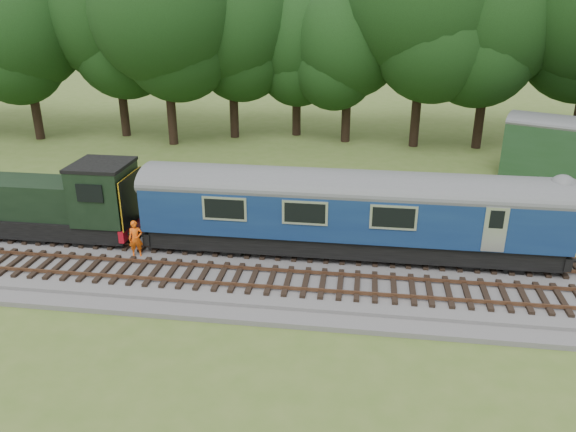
# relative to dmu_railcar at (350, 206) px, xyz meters

# --- Properties ---
(ground) EXTENTS (120.00, 120.00, 0.00)m
(ground) POSITION_rel_dmu_railcar_xyz_m (-5.09, -1.40, -2.61)
(ground) COLOR #496324
(ground) RESTS_ON ground
(ballast) EXTENTS (70.00, 7.00, 0.35)m
(ballast) POSITION_rel_dmu_railcar_xyz_m (-5.09, -1.40, -2.43)
(ballast) COLOR #4C4C4F
(ballast) RESTS_ON ground
(track_north) EXTENTS (67.20, 2.40, 0.21)m
(track_north) POSITION_rel_dmu_railcar_xyz_m (-5.09, -0.00, -2.19)
(track_north) COLOR black
(track_north) RESTS_ON ballast
(track_south) EXTENTS (67.20, 2.40, 0.21)m
(track_south) POSITION_rel_dmu_railcar_xyz_m (-5.09, -3.00, -2.19)
(track_south) COLOR black
(track_south) RESTS_ON ballast
(fence) EXTENTS (64.00, 0.12, 1.00)m
(fence) POSITION_rel_dmu_railcar_xyz_m (-5.09, 3.10, -2.61)
(fence) COLOR #6B6054
(fence) RESTS_ON ground
(tree_line) EXTENTS (70.00, 8.00, 18.00)m
(tree_line) POSITION_rel_dmu_railcar_xyz_m (-5.09, 20.60, -2.61)
(tree_line) COLOR black
(tree_line) RESTS_ON ground
(dmu_railcar) EXTENTS (18.05, 2.86, 3.88)m
(dmu_railcar) POSITION_rel_dmu_railcar_xyz_m (0.00, 0.00, 0.00)
(dmu_railcar) COLOR black
(dmu_railcar) RESTS_ON ground
(shunter_loco) EXTENTS (8.91, 2.60, 3.38)m
(shunter_loco) POSITION_rel_dmu_railcar_xyz_m (-13.93, 0.00, -0.63)
(shunter_loco) COLOR black
(shunter_loco) RESTS_ON ground
(worker) EXTENTS (0.71, 0.60, 1.66)m
(worker) POSITION_rel_dmu_railcar_xyz_m (-9.23, -1.53, -1.43)
(worker) COLOR #F6560C
(worker) RESTS_ON ballast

